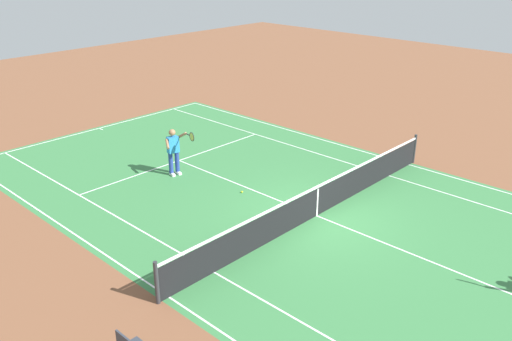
{
  "coord_description": "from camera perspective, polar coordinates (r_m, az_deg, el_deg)",
  "views": [
    {
      "loc": [
        -8.49,
        11.57,
        7.47
      ],
      "look_at": [
        2.21,
        0.28,
        0.9
      ],
      "focal_mm": 37.96,
      "sensor_mm": 36.0,
      "label": 1
    }
  ],
  "objects": [
    {
      "name": "court_slab",
      "position": [
        16.18,
        6.38,
        -4.75
      ],
      "size": [
        24.2,
        11.4,
        0.0
      ],
      "primitive_type": "cube",
      "color": "#387A42",
      "rests_on": "ground_plane"
    },
    {
      "name": "tennis_net",
      "position": [
        15.96,
        6.46,
        -3.19
      ],
      "size": [
        0.1,
        11.7,
        1.08
      ],
      "color": "#2D2D33",
      "rests_on": "ground_plane"
    },
    {
      "name": "tennis_ball",
      "position": [
        17.49,
        -1.49,
        -2.27
      ],
      "size": [
        0.07,
        0.07,
        0.07
      ],
      "primitive_type": "sphere",
      "color": "#CCE01E",
      "rests_on": "ground_plane"
    },
    {
      "name": "ground_plane",
      "position": [
        16.18,
        6.38,
        -4.76
      ],
      "size": [
        60.0,
        60.0,
        0.0
      ],
      "primitive_type": "plane",
      "color": "brown"
    },
    {
      "name": "tennis_player_near",
      "position": [
        18.74,
        -8.65,
        2.2
      ],
      "size": [
        1.15,
        0.76,
        1.7
      ],
      "color": "navy",
      "rests_on": "ground_plane"
    },
    {
      "name": "court_line_markings",
      "position": [
        16.18,
        6.38,
        -4.74
      ],
      "size": [
        23.85,
        11.05,
        0.01
      ],
      "color": "white",
      "rests_on": "ground_plane"
    }
  ]
}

